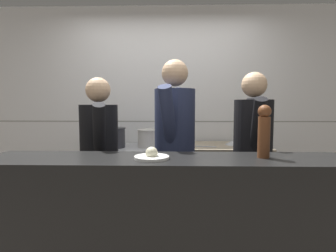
% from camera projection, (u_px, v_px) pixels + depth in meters
% --- Properties ---
extents(wall_back_tiled, '(8.00, 0.06, 2.60)m').
position_uv_depth(wall_back_tiled, '(166.00, 110.00, 3.39)').
color(wall_back_tiled, white).
rests_on(wall_back_tiled, ground_plane).
extents(oven_range, '(0.86, 0.71, 0.87)m').
position_uv_depth(oven_range, '(128.00, 184.00, 3.07)').
color(oven_range, '#232326').
rests_on(oven_range, ground_plane).
extents(prep_counter, '(1.14, 0.65, 0.90)m').
position_uv_depth(prep_counter, '(215.00, 184.00, 3.05)').
color(prep_counter, gray).
rests_on(prep_counter, ground_plane).
extents(pass_counter, '(2.53, 0.45, 1.03)m').
position_uv_depth(pass_counter, '(180.00, 235.00, 1.72)').
color(pass_counter, black).
rests_on(pass_counter, ground_plane).
extents(stock_pot, '(0.30, 0.30, 0.23)m').
position_uv_depth(stock_pot, '(113.00, 137.00, 3.04)').
color(stock_pot, '#2D2D33').
rests_on(stock_pot, oven_range).
extents(sauce_pot, '(0.28, 0.28, 0.21)m').
position_uv_depth(sauce_pot, '(149.00, 138.00, 3.06)').
color(sauce_pot, beige).
rests_on(sauce_pot, oven_range).
extents(mixing_bowl_steel, '(0.25, 0.25, 0.07)m').
position_uv_depth(mixing_bowl_steel, '(236.00, 142.00, 3.03)').
color(mixing_bowl_steel, '#B7BABF').
rests_on(mixing_bowl_steel, prep_counter).
extents(chefs_knife, '(0.37, 0.09, 0.02)m').
position_uv_depth(chefs_knife, '(196.00, 146.00, 2.90)').
color(chefs_knife, '#B7BABF').
rests_on(chefs_knife, prep_counter).
extents(plated_dish_main, '(0.22, 0.22, 0.08)m').
position_uv_depth(plated_dish_main, '(152.00, 156.00, 1.64)').
color(plated_dish_main, white).
rests_on(plated_dish_main, pass_counter).
extents(pepper_mill, '(0.08, 0.08, 0.34)m').
position_uv_depth(pepper_mill, '(264.00, 130.00, 1.67)').
color(pepper_mill, brown).
rests_on(pepper_mill, pass_counter).
extents(chef_head_cook, '(0.41, 0.69, 1.60)m').
position_uv_depth(chef_head_cook, '(100.00, 159.00, 2.28)').
color(chef_head_cook, black).
rests_on(chef_head_cook, ground_plane).
extents(chef_sous, '(0.43, 0.77, 1.76)m').
position_uv_depth(chef_sous, '(175.00, 148.00, 2.33)').
color(chef_sous, black).
rests_on(chef_sous, ground_plane).
extents(chef_line, '(0.37, 0.72, 1.65)m').
position_uv_depth(chef_line, '(252.00, 155.00, 2.32)').
color(chef_line, black).
rests_on(chef_line, ground_plane).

